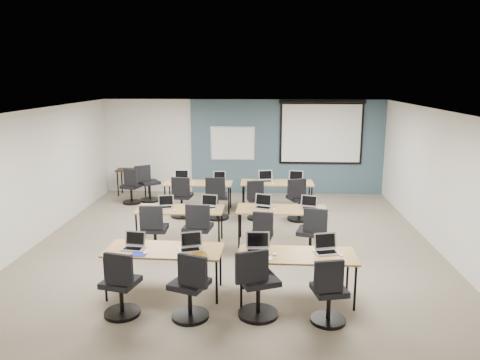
# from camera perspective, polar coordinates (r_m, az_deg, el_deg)

# --- Properties ---
(floor) EXTENTS (8.00, 9.00, 0.02)m
(floor) POSITION_cam_1_polar(r_m,az_deg,el_deg) (9.44, -0.80, -8.13)
(floor) COLOR #6B6354
(floor) RESTS_ON ground
(ceiling) EXTENTS (8.00, 9.00, 0.02)m
(ceiling) POSITION_cam_1_polar(r_m,az_deg,el_deg) (8.85, -0.86, 8.45)
(ceiling) COLOR white
(ceiling) RESTS_ON ground
(wall_back) EXTENTS (8.00, 0.04, 2.70)m
(wall_back) POSITION_cam_1_polar(r_m,az_deg,el_deg) (13.47, 0.40, 4.07)
(wall_back) COLOR beige
(wall_back) RESTS_ON ground
(wall_front) EXTENTS (8.00, 0.04, 2.70)m
(wall_front) POSITION_cam_1_polar(r_m,az_deg,el_deg) (4.78, -4.37, -11.96)
(wall_front) COLOR beige
(wall_front) RESTS_ON ground
(wall_left) EXTENTS (0.04, 9.00, 2.70)m
(wall_left) POSITION_cam_1_polar(r_m,az_deg,el_deg) (10.12, -24.05, 0.15)
(wall_left) COLOR beige
(wall_left) RESTS_ON ground
(wall_right) EXTENTS (0.04, 9.00, 2.70)m
(wall_right) POSITION_cam_1_polar(r_m,az_deg,el_deg) (9.66, 23.58, -0.36)
(wall_right) COLOR beige
(wall_right) RESTS_ON ground
(blue_accent_panel) EXTENTS (5.50, 0.04, 2.70)m
(blue_accent_panel) POSITION_cam_1_polar(r_m,az_deg,el_deg) (13.45, 5.74, 3.99)
(blue_accent_panel) COLOR #3D5977
(blue_accent_panel) RESTS_ON wall_back
(whiteboard) EXTENTS (1.28, 0.03, 0.98)m
(whiteboard) POSITION_cam_1_polar(r_m,az_deg,el_deg) (13.40, -0.90, 4.46)
(whiteboard) COLOR silver
(whiteboard) RESTS_ON wall_back
(projector_screen) EXTENTS (2.40, 0.10, 1.82)m
(projector_screen) POSITION_cam_1_polar(r_m,az_deg,el_deg) (13.40, 9.89, 6.15)
(projector_screen) COLOR black
(projector_screen) RESTS_ON wall_back
(training_table_front_left) EXTENTS (1.80, 0.75, 0.73)m
(training_table_front_left) POSITION_cam_1_polar(r_m,az_deg,el_deg) (7.38, -9.22, -8.63)
(training_table_front_left) COLOR brown
(training_table_front_left) RESTS_ON floor
(training_table_front_right) EXTENTS (1.76, 0.73, 0.73)m
(training_table_front_right) POSITION_cam_1_polar(r_m,az_deg,el_deg) (7.14, 6.96, -9.32)
(training_table_front_right) COLOR brown
(training_table_front_right) RESTS_ON floor
(training_table_mid_left) EXTENTS (1.75, 0.73, 0.73)m
(training_table_mid_left) POSITION_cam_1_polar(r_m,az_deg,el_deg) (9.50, -7.35, -3.74)
(training_table_mid_left) COLOR olive
(training_table_mid_left) RESTS_ON floor
(training_table_mid_right) EXTENTS (1.81, 0.75, 0.73)m
(training_table_mid_right) POSITION_cam_1_polar(r_m,az_deg,el_deg) (9.46, 5.10, -3.76)
(training_table_mid_right) COLOR #905E37
(training_table_mid_right) RESTS_ON floor
(training_table_back_left) EXTENTS (1.69, 0.71, 0.73)m
(training_table_back_left) POSITION_cam_1_polar(r_m,az_deg,el_deg) (11.75, -5.12, -0.56)
(training_table_back_left) COLOR #A46C2F
(training_table_back_left) RESTS_ON floor
(training_table_back_right) EXTENTS (1.81, 0.75, 0.73)m
(training_table_back_right) POSITION_cam_1_polar(r_m,az_deg,el_deg) (11.79, 4.53, -0.48)
(training_table_back_right) COLOR brown
(training_table_back_right) RESTS_ON floor
(laptop_0) EXTENTS (0.32, 0.27, 0.24)m
(laptop_0) POSITION_cam_1_polar(r_m,az_deg,el_deg) (7.47, -12.81, -7.67)
(laptop_0) COLOR silver
(laptop_0) RESTS_ON training_table_front_left
(mouse_0) EXTENTS (0.07, 0.10, 0.03)m
(mouse_0) POSITION_cam_1_polar(r_m,az_deg,el_deg) (7.24, -11.44, -8.67)
(mouse_0) COLOR white
(mouse_0) RESTS_ON training_table_front_left
(task_chair_0) EXTENTS (0.52, 0.52, 1.00)m
(task_chair_0) POSITION_cam_1_polar(r_m,az_deg,el_deg) (6.93, -14.34, -12.79)
(task_chair_0) COLOR black
(task_chair_0) RESTS_ON floor
(laptop_1) EXTENTS (0.33, 0.28, 0.25)m
(laptop_1) POSITION_cam_1_polar(r_m,az_deg,el_deg) (7.28, -6.05, -7.94)
(laptop_1) COLOR silver
(laptop_1) RESTS_ON training_table_front_left
(mouse_1) EXTENTS (0.08, 0.11, 0.04)m
(mouse_1) POSITION_cam_1_polar(r_m,az_deg,el_deg) (7.08, -5.04, -8.96)
(mouse_1) COLOR white
(mouse_1) RESTS_ON training_table_front_left
(task_chair_1) EXTENTS (0.56, 0.53, 1.01)m
(task_chair_1) POSITION_cam_1_polar(r_m,az_deg,el_deg) (6.68, -6.05, -13.39)
(task_chair_1) COLOR black
(task_chair_1) RESTS_ON floor
(laptop_2) EXTENTS (0.36, 0.31, 0.27)m
(laptop_2) POSITION_cam_1_polar(r_m,az_deg,el_deg) (7.18, 2.18, -8.12)
(laptop_2) COLOR silver
(laptop_2) RESTS_ON training_table_front_right
(mouse_2) EXTENTS (0.07, 0.11, 0.04)m
(mouse_2) POSITION_cam_1_polar(r_m,az_deg,el_deg) (7.07, 4.27, -8.97)
(mouse_2) COLOR white
(mouse_2) RESTS_ON training_table_front_right
(task_chair_2) EXTENTS (0.60, 0.57, 1.05)m
(task_chair_2) POSITION_cam_1_polar(r_m,az_deg,el_deg) (6.69, 2.05, -13.09)
(task_chair_2) COLOR black
(task_chair_2) RESTS_ON floor
(laptop_3) EXTENTS (0.35, 0.30, 0.27)m
(laptop_3) POSITION_cam_1_polar(r_m,az_deg,el_deg) (7.26, 10.44, -8.11)
(laptop_3) COLOR #A3A3AB
(laptop_3) RESTS_ON training_table_front_right
(mouse_3) EXTENTS (0.07, 0.10, 0.03)m
(mouse_3) POSITION_cam_1_polar(r_m,az_deg,el_deg) (7.16, 12.22, -8.95)
(mouse_3) COLOR white
(mouse_3) RESTS_ON training_table_front_right
(task_chair_3) EXTENTS (0.49, 0.49, 0.98)m
(task_chair_3) POSITION_cam_1_polar(r_m,az_deg,el_deg) (6.66, 10.76, -13.79)
(task_chair_3) COLOR black
(task_chair_3) RESTS_ON floor
(laptop_4) EXTENTS (0.31, 0.26, 0.24)m
(laptop_4) POSITION_cam_1_polar(r_m,az_deg,el_deg) (9.61, -9.09, -2.97)
(laptop_4) COLOR #B4B4BC
(laptop_4) RESTS_ON training_table_mid_left
(mouse_4) EXTENTS (0.07, 0.10, 0.03)m
(mouse_4) POSITION_cam_1_polar(r_m,az_deg,el_deg) (9.37, -7.98, -3.64)
(mouse_4) COLOR white
(mouse_4) RESTS_ON training_table_mid_left
(task_chair_4) EXTENTS (0.53, 0.53, 1.01)m
(task_chair_4) POSITION_cam_1_polar(r_m,az_deg,el_deg) (9.04, -10.41, -6.48)
(task_chair_4) COLOR black
(task_chair_4) RESTS_ON floor
(laptop_5) EXTENTS (0.33, 0.28, 0.25)m
(laptop_5) POSITION_cam_1_polar(r_m,az_deg,el_deg) (9.49, -3.81, -3.01)
(laptop_5) COLOR #ACACB0
(laptop_5) RESTS_ON training_table_mid_left
(mouse_5) EXTENTS (0.07, 0.10, 0.03)m
(mouse_5) POSITION_cam_1_polar(r_m,az_deg,el_deg) (9.31, -3.28, -3.62)
(mouse_5) COLOR white
(mouse_5) RESTS_ON training_table_mid_left
(task_chair_5) EXTENTS (0.56, 0.56, 1.04)m
(task_chair_5) POSITION_cam_1_polar(r_m,az_deg,el_deg) (8.90, -5.14, -6.53)
(task_chair_5) COLOR black
(task_chair_5) RESTS_ON floor
(laptop_6) EXTENTS (0.34, 0.29, 0.26)m
(laptop_6) POSITION_cam_1_polar(r_m,az_deg,el_deg) (9.48, 2.86, -2.99)
(laptop_6) COLOR silver
(laptop_6) RESTS_ON training_table_mid_right
(mouse_6) EXTENTS (0.06, 0.09, 0.03)m
(mouse_6) POSITION_cam_1_polar(r_m,az_deg,el_deg) (9.35, 4.20, -3.58)
(mouse_6) COLOR white
(mouse_6) RESTS_ON training_table_mid_right
(task_chair_6) EXTENTS (0.46, 0.46, 0.95)m
(task_chair_6) POSITION_cam_1_polar(r_m,az_deg,el_deg) (8.72, 2.65, -7.21)
(task_chair_6) COLOR black
(task_chair_6) RESTS_ON floor
(laptop_7) EXTENTS (0.33, 0.28, 0.25)m
(laptop_7) POSITION_cam_1_polar(r_m,az_deg,el_deg) (9.52, 8.45, -3.07)
(laptop_7) COLOR #B6B6C3
(laptop_7) RESTS_ON training_table_mid_right
(mouse_7) EXTENTS (0.08, 0.11, 0.03)m
(mouse_7) POSITION_cam_1_polar(r_m,az_deg,el_deg) (9.33, 9.80, -3.76)
(mouse_7) COLOR white
(mouse_7) RESTS_ON training_table_mid_right
(task_chair_7) EXTENTS (0.54, 0.53, 1.01)m
(task_chair_7) POSITION_cam_1_polar(r_m,az_deg,el_deg) (8.81, 8.70, -6.91)
(task_chair_7) COLOR black
(task_chair_7) RESTS_ON floor
(laptop_8) EXTENTS (0.36, 0.31, 0.27)m
(laptop_8) POSITION_cam_1_polar(r_m,az_deg,el_deg) (11.97, -7.19, 0.21)
(laptop_8) COLOR silver
(laptop_8) RESTS_ON training_table_back_left
(mouse_8) EXTENTS (0.08, 0.11, 0.03)m
(mouse_8) POSITION_cam_1_polar(r_m,az_deg,el_deg) (11.69, -5.64, -0.33)
(mouse_8) COLOR white
(mouse_8) RESTS_ON training_table_back_left
(task_chair_8) EXTENTS (0.54, 0.54, 1.02)m
(task_chair_8) POSITION_cam_1_polar(r_m,az_deg,el_deg) (11.31, -7.15, -2.47)
(task_chair_8) COLOR black
(task_chair_8) RESTS_ON floor
(laptop_9) EXTENTS (0.31, 0.26, 0.24)m
(laptop_9) POSITION_cam_1_polar(r_m,az_deg,el_deg) (11.89, -2.55, 0.18)
(laptop_9) COLOR silver
(laptop_9) RESTS_ON training_table_back_left
(mouse_9) EXTENTS (0.09, 0.12, 0.04)m
(mouse_9) POSITION_cam_1_polar(r_m,az_deg,el_deg) (11.67, -1.67, -0.29)
(mouse_9) COLOR white
(mouse_9) RESTS_ON training_table_back_left
(task_chair_9) EXTENTS (0.57, 0.57, 1.04)m
(task_chair_9) POSITION_cam_1_polar(r_m,az_deg,el_deg) (11.10, -2.85, -2.61)
(task_chair_9) COLOR black
(task_chair_9) RESTS_ON floor
(laptop_10) EXTENTS (0.36, 0.30, 0.27)m
(laptop_10) POSITION_cam_1_polar(r_m,az_deg,el_deg) (11.85, 3.12, 0.16)
(laptop_10) COLOR #ACACAD
(laptop_10) RESTS_ON training_table_back_right
(mouse_10) EXTENTS (0.06, 0.09, 0.03)m
(mouse_10) POSITION_cam_1_polar(r_m,az_deg,el_deg) (11.54, 4.00, -0.46)
(mouse_10) COLOR white
(mouse_10) RESTS_ON training_table_back_right
(task_chair_10) EXTENTS (0.49, 0.49, 0.97)m
(task_chair_10) POSITION_cam_1_polar(r_m,az_deg,el_deg) (11.06, 2.06, -2.84)
(task_chair_10) COLOR black
(task_chair_10) RESTS_ON floor
(laptop_11) EXTENTS (0.36, 0.30, 0.27)m
(laptop_11) POSITION_cam_1_polar(r_m,az_deg,el_deg) (11.86, 6.87, 0.10)
(laptop_11) COLOR #B2B2B8
(laptop_11) RESTS_ON training_table_back_right
(mouse_11) EXTENTS (0.07, 0.10, 0.03)m
(mouse_11) POSITION_cam_1_polar(r_m,az_deg,el_deg) (11.69, 8.11, -0.40)
(mouse_11) COLOR white
(mouse_11) RESTS_ON training_table_back_right
(task_chair_11) EXTENTS (0.59, 0.56, 1.03)m
(task_chair_11) POSITION_cam_1_polar(r_m,az_deg,el_deg) (11.06, 7.16, -2.78)
(task_chair_11) COLOR black
(task_chair_11) RESTS_ON floor
(blue_mousepad) EXTENTS (0.22, 0.19, 0.01)m
(blue_mousepad) POSITION_cam_1_polar(r_m,az_deg,el_deg) (7.22, -12.24, -8.84)
(blue_mousepad) COLOR #151EA0
(blue_mousepad) RESTS_ON training_table_front_left
(snack_bowl) EXTENTS (0.38, 0.38, 0.07)m
(snack_bowl) POSITION_cam_1_polar(r_m,az_deg,el_deg) (6.95, -5.10, -9.15)
(snack_bowl) COLOR olive
(snack_bowl) RESTS_ON training_table_front_left
(snack_plate) EXTENTS (0.18, 0.18, 0.01)m
(snack_plate) POSITION_cam_1_polar(r_m,az_deg,el_deg) (6.92, 3.31, -9.50)
(snack_plate) COLOR white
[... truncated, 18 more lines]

